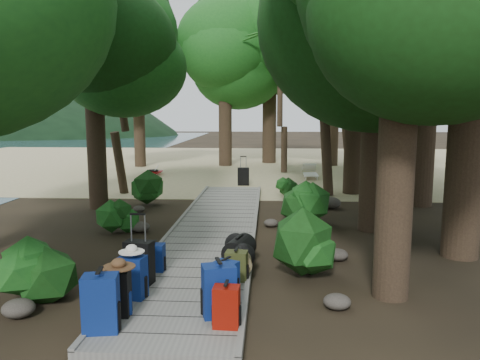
# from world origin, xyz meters

# --- Properties ---
(ground) EXTENTS (120.00, 120.00, 0.00)m
(ground) POSITION_xyz_m (0.00, 0.00, 0.00)
(ground) COLOR #312618
(ground) RESTS_ON ground
(sand_beach) EXTENTS (40.00, 22.00, 0.02)m
(sand_beach) POSITION_xyz_m (0.00, 16.00, 0.01)
(sand_beach) COLOR tan
(sand_beach) RESTS_ON ground
(boardwalk) EXTENTS (2.00, 12.00, 0.12)m
(boardwalk) POSITION_xyz_m (0.00, 1.00, 0.06)
(boardwalk) COLOR gray
(boardwalk) RESTS_ON ground
(backpack_left_a) EXTENTS (0.47, 0.37, 0.81)m
(backpack_left_a) POSITION_xyz_m (-0.79, -4.47, 0.52)
(backpack_left_a) COLOR navy
(backpack_left_a) RESTS_ON boardwalk
(backpack_left_b) EXTENTS (0.39, 0.29, 0.69)m
(backpack_left_b) POSITION_xyz_m (-0.75, -4.00, 0.47)
(backpack_left_b) COLOR black
(backpack_left_b) RESTS_ON boardwalk
(backpack_left_c) EXTENTS (0.42, 0.33, 0.70)m
(backpack_left_c) POSITION_xyz_m (-0.70, -3.40, 0.47)
(backpack_left_c) COLOR navy
(backpack_left_c) RESTS_ON boardwalk
(backpack_left_d) EXTENTS (0.35, 0.25, 0.52)m
(backpack_left_d) POSITION_xyz_m (-0.67, -2.19, 0.38)
(backpack_left_d) COLOR navy
(backpack_left_d) RESTS_ON boardwalk
(backpack_right_a) EXTENTS (0.34, 0.25, 0.59)m
(backpack_right_a) POSITION_xyz_m (0.76, -4.25, 0.42)
(backpack_right_a) COLOR #931908
(backpack_right_a) RESTS_ON boardwalk
(backpack_right_b) EXTENTS (0.50, 0.42, 0.78)m
(backpack_right_b) POSITION_xyz_m (0.63, -3.93, 0.51)
(backpack_right_b) COLOR navy
(backpack_right_b) RESTS_ON boardwalk
(backpack_right_c) EXTENTS (0.41, 0.37, 0.58)m
(backpack_right_c) POSITION_xyz_m (0.67, -3.21, 0.41)
(backpack_right_c) COLOR navy
(backpack_right_c) RESTS_ON boardwalk
(backpack_right_d) EXTENTS (0.37, 0.29, 0.53)m
(backpack_right_d) POSITION_xyz_m (0.77, -2.56, 0.39)
(backpack_right_d) COLOR #3F421E
(backpack_right_d) RESTS_ON boardwalk
(duffel_right_khaki) EXTENTS (0.43, 0.61, 0.39)m
(duffel_right_khaki) POSITION_xyz_m (0.81, -2.15, 0.31)
(duffel_right_khaki) COLOR brown
(duffel_right_khaki) RESTS_ON boardwalk
(duffel_right_black) EXTENTS (0.62, 0.81, 0.45)m
(duffel_right_black) POSITION_xyz_m (0.76, -1.62, 0.35)
(duffel_right_black) COLOR black
(duffel_right_black) RESTS_ON boardwalk
(suitcase_on_boardwalk) EXTENTS (0.48, 0.32, 0.69)m
(suitcase_on_boardwalk) POSITION_xyz_m (-0.77, -2.80, 0.47)
(suitcase_on_boardwalk) COLOR black
(suitcase_on_boardwalk) RESTS_ON boardwalk
(lone_suitcase_on_sand) EXTENTS (0.46, 0.30, 0.68)m
(lone_suitcase_on_sand) POSITION_xyz_m (0.30, 8.12, 0.36)
(lone_suitcase_on_sand) COLOR black
(lone_suitcase_on_sand) RESTS_ON sand_beach
(hat_brown) EXTENTS (0.44, 0.44, 0.13)m
(hat_brown) POSITION_xyz_m (-0.68, -4.05, 0.88)
(hat_brown) COLOR #51351E
(hat_brown) RESTS_ON backpack_left_b
(hat_white) EXTENTS (0.37, 0.37, 0.12)m
(hat_white) POSITION_xyz_m (-0.70, -3.40, 0.88)
(hat_white) COLOR silver
(hat_white) RESTS_ON backpack_left_c
(kayak) EXTENTS (1.67, 3.54, 0.35)m
(kayak) POSITION_xyz_m (-3.89, 10.64, 0.19)
(kayak) COLOR #B30F11
(kayak) RESTS_ON sand_beach
(sun_lounger) EXTENTS (0.60, 1.83, 0.59)m
(sun_lounger) POSITION_xyz_m (3.08, 10.15, 0.31)
(sun_lounger) COLOR silver
(sun_lounger) RESTS_ON sand_beach
(tree_right_a) EXTENTS (4.70, 4.70, 7.84)m
(tree_right_a) POSITION_xyz_m (3.18, -2.82, 3.92)
(tree_right_a) COLOR black
(tree_right_a) RESTS_ON ground
(tree_right_c) EXTENTS (5.25, 5.25, 9.08)m
(tree_right_c) POSITION_xyz_m (3.78, 1.38, 4.54)
(tree_right_c) COLOR black
(tree_right_c) RESTS_ON ground
(tree_right_d) EXTENTS (5.94, 5.94, 10.88)m
(tree_right_d) POSITION_xyz_m (5.91, 4.57, 5.44)
(tree_right_d) COLOR black
(tree_right_d) RESTS_ON ground
(tree_right_e) EXTENTS (4.98, 4.98, 8.96)m
(tree_right_e) POSITION_xyz_m (4.21, 6.53, 4.48)
(tree_right_e) COLOR black
(tree_right_e) RESTS_ON ground
(tree_right_f) EXTENTS (6.10, 6.10, 10.89)m
(tree_right_f) POSITION_xyz_m (6.94, 9.27, 5.44)
(tree_right_f) COLOR black
(tree_right_f) RESTS_ON ground
(tree_left_c) EXTENTS (4.51, 4.51, 7.85)m
(tree_left_c) POSITION_xyz_m (-3.78, 3.56, 3.92)
(tree_left_c) COLOR black
(tree_left_c) RESTS_ON ground
(tree_back_a) EXTENTS (5.71, 5.71, 9.89)m
(tree_back_a) POSITION_xyz_m (-1.03, 14.90, 4.95)
(tree_back_a) COLOR black
(tree_back_a) RESTS_ON ground
(tree_back_b) EXTENTS (6.11, 6.11, 10.92)m
(tree_back_b) POSITION_xyz_m (1.30, 16.47, 5.46)
(tree_back_b) COLOR black
(tree_back_b) RESTS_ON ground
(tree_back_c) EXTENTS (4.80, 4.80, 8.64)m
(tree_back_c) POSITION_xyz_m (4.67, 15.32, 4.32)
(tree_back_c) COLOR black
(tree_back_c) RESTS_ON ground
(tree_back_d) EXTENTS (4.96, 4.96, 8.27)m
(tree_back_d) POSITION_xyz_m (-5.46, 14.21, 4.13)
(tree_back_d) COLOR black
(tree_back_d) RESTS_ON ground
(palm_right_a) EXTENTS (4.66, 4.66, 7.94)m
(palm_right_a) POSITION_xyz_m (3.48, 6.33, 3.97)
(palm_right_a) COLOR #123D11
(palm_right_a) RESTS_ON ground
(palm_right_b) EXTENTS (4.76, 4.76, 9.19)m
(palm_right_b) POSITION_xyz_m (4.88, 11.27, 4.59)
(palm_right_b) COLOR #123D11
(palm_right_b) RESTS_ON ground
(palm_right_c) EXTENTS (4.09, 4.09, 6.51)m
(palm_right_c) POSITION_xyz_m (2.24, 12.39, 3.25)
(palm_right_c) COLOR #123D11
(palm_right_c) RESTS_ON ground
(palm_left_a) EXTENTS (4.12, 4.12, 6.56)m
(palm_left_a) POSITION_xyz_m (-4.03, 6.01, 3.28)
(palm_left_a) COLOR #123D11
(palm_left_a) RESTS_ON ground
(rock_left_a) EXTENTS (0.46, 0.41, 0.25)m
(rock_left_a) POSITION_xyz_m (-2.19, -3.89, 0.13)
(rock_left_a) COLOR #4C473F
(rock_left_a) RESTS_ON ground
(rock_left_b) EXTENTS (0.37, 0.33, 0.20)m
(rock_left_b) POSITION_xyz_m (-2.29, -2.40, 0.10)
(rock_left_b) COLOR #4C473F
(rock_left_b) RESTS_ON ground
(rock_left_c) EXTENTS (0.45, 0.41, 0.25)m
(rock_left_c) POSITION_xyz_m (-1.76, 0.83, 0.13)
(rock_left_c) COLOR #4C473F
(rock_left_c) RESTS_ON ground
(rock_left_d) EXTENTS (0.34, 0.31, 0.19)m
(rock_left_d) POSITION_xyz_m (-2.43, 3.05, 0.09)
(rock_left_d) COLOR #4C473F
(rock_left_d) RESTS_ON ground
(rock_right_a) EXTENTS (0.40, 0.36, 0.22)m
(rock_right_a) POSITION_xyz_m (2.29, -3.34, 0.11)
(rock_right_a) COLOR #4C473F
(rock_right_a) RESTS_ON ground
(rock_right_b) EXTENTS (0.42, 0.37, 0.23)m
(rock_right_b) POSITION_xyz_m (2.62, -1.06, 0.11)
(rock_right_b) COLOR #4C473F
(rock_right_b) RESTS_ON ground
(rock_right_c) EXTENTS (0.36, 0.33, 0.20)m
(rock_right_c) POSITION_xyz_m (1.36, 1.54, 0.10)
(rock_right_c) COLOR #4C473F
(rock_right_c) RESTS_ON ground
(rock_right_d) EXTENTS (0.63, 0.57, 0.35)m
(rock_right_d) POSITION_xyz_m (3.13, 3.90, 0.17)
(rock_right_d) COLOR #4C473F
(rock_right_d) RESTS_ON ground
(shrub_left_a) EXTENTS (1.10, 1.10, 0.99)m
(shrub_left_a) POSITION_xyz_m (-2.21, -3.42, 0.49)
(shrub_left_a) COLOR #174C17
(shrub_left_a) RESTS_ON ground
(shrub_left_b) EXTENTS (0.82, 0.82, 0.74)m
(shrub_left_b) POSITION_xyz_m (-2.22, 0.80, 0.37)
(shrub_left_b) COLOR #174C17
(shrub_left_b) RESTS_ON ground
(shrub_left_c) EXTENTS (1.17, 1.17, 1.05)m
(shrub_left_c) POSITION_xyz_m (-2.51, 4.04, 0.52)
(shrub_left_c) COLOR #174C17
(shrub_left_c) RESTS_ON ground
(shrub_right_a) EXTENTS (1.14, 1.14, 1.03)m
(shrub_right_a) POSITION_xyz_m (1.89, -2.03, 0.51)
(shrub_right_a) COLOR #174C17
(shrub_right_a) RESTS_ON ground
(shrub_right_b) EXTENTS (1.27, 1.27, 1.14)m
(shrub_right_b) POSITION_xyz_m (2.32, 1.98, 0.57)
(shrub_right_b) COLOR #174C17
(shrub_right_b) RESTS_ON ground
(shrub_right_c) EXTENTS (0.73, 0.73, 0.66)m
(shrub_right_c) POSITION_xyz_m (1.89, 5.55, 0.33)
(shrub_right_c) COLOR #174C17
(shrub_right_c) RESTS_ON ground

